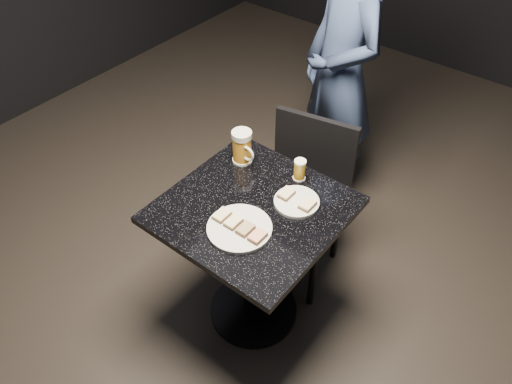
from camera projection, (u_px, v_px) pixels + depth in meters
floor at (254, 310)px, 2.55m from camera, size 6.00×6.00×0.00m
plate_large at (239, 228)px, 1.95m from camera, size 0.26×0.26×0.01m
plate_small at (297, 202)px, 2.05m from camera, size 0.19×0.19×0.01m
patron at (341, 72)px, 2.69m from camera, size 0.72×0.65×1.64m
table at (253, 246)px, 2.21m from camera, size 0.70×0.70×0.75m
beer_mug at (242, 147)px, 2.20m from camera, size 0.13×0.09×0.16m
beer_tumbler at (300, 170)px, 2.14m from camera, size 0.06×0.06×0.10m
chair at (303, 193)px, 2.47m from camera, size 0.48×0.48×0.88m
canapes_on_plate_large at (239, 225)px, 1.93m from camera, size 0.23×0.07×0.02m
canapes_on_plate_small at (297, 199)px, 2.04m from camera, size 0.16×0.07×0.02m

